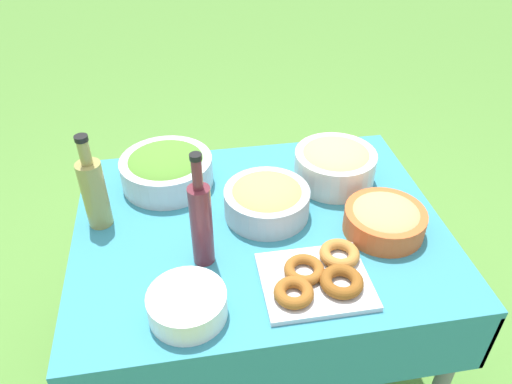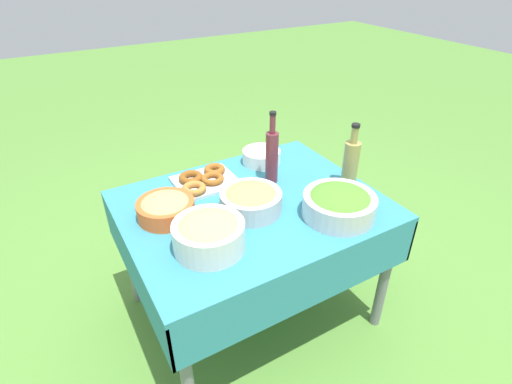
{
  "view_description": "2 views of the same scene",
  "coord_description": "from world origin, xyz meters",
  "views": [
    {
      "loc": [
        0.21,
        1.17,
        1.71
      ],
      "look_at": [
        0.0,
        -0.06,
        0.77
      ],
      "focal_mm": 35.0,
      "sensor_mm": 36.0,
      "label": 1
    },
    {
      "loc": [
        -0.74,
        -1.31,
        1.69
      ],
      "look_at": [
        0.02,
        0.01,
        0.74
      ],
      "focal_mm": 28.0,
      "sensor_mm": 36.0,
      "label": 2
    }
  ],
  "objects": [
    {
      "name": "bread_bowl",
      "position": [
        -0.37,
        0.1,
        0.74
      ],
      "size": [
        0.25,
        0.25,
        0.1
      ],
      "color": "#E05B28",
      "rests_on": "picnic_table"
    },
    {
      "name": "plate_stack",
      "position": [
        0.24,
        0.32,
        0.73
      ],
      "size": [
        0.2,
        0.2,
        0.07
      ],
      "color": "white",
      "rests_on": "picnic_table"
    },
    {
      "name": "donut_platter",
      "position": [
        -0.12,
        0.27,
        0.71
      ],
      "size": [
        0.3,
        0.26,
        0.05
      ],
      "color": "silver",
      "rests_on": "picnic_table"
    },
    {
      "name": "wine_bottle",
      "position": [
        0.18,
        0.13,
        0.83
      ],
      "size": [
        0.06,
        0.06,
        0.36
      ],
      "color": "maroon",
      "rests_on": "picnic_table"
    },
    {
      "name": "olive_oil_bottle",
      "position": [
        0.49,
        -0.09,
        0.82
      ],
      "size": [
        0.07,
        0.07,
        0.31
      ],
      "color": "#998E4C",
      "rests_on": "picnic_table"
    },
    {
      "name": "pasta_bowl",
      "position": [
        -0.29,
        -0.18,
        0.76
      ],
      "size": [
        0.28,
        0.28,
        0.13
      ],
      "color": "silver",
      "rests_on": "picnic_table"
    },
    {
      "name": "picnic_table",
      "position": [
        0.0,
        0.0,
        0.59
      ],
      "size": [
        1.14,
        0.91,
        0.69
      ],
      "color": "teal",
      "rests_on": "ground_plane"
    },
    {
      "name": "salad_bowl",
      "position": [
        0.28,
        -0.27,
        0.75
      ],
      "size": [
        0.31,
        0.31,
        0.12
      ],
      "color": "silver",
      "rests_on": "picnic_table"
    },
    {
      "name": "fruit_bowl",
      "position": [
        -0.03,
        -0.04,
        0.75
      ],
      "size": [
        0.27,
        0.27,
        0.11
      ],
      "color": "#B2B7BC",
      "rests_on": "picnic_table"
    },
    {
      "name": "ground_plane",
      "position": [
        0.0,
        0.0,
        0.0
      ],
      "size": [
        14.0,
        14.0,
        0.0
      ],
      "primitive_type": "plane",
      "color": "#568C38"
    }
  ]
}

